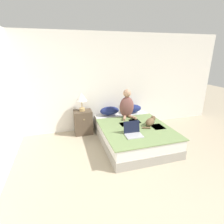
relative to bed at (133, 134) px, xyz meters
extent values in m
plane|color=tan|center=(-0.02, -2.19, -0.22)|extent=(16.00, 16.00, 0.00)
cube|color=white|center=(-0.02, 1.08, 1.05)|extent=(6.11, 0.05, 2.55)
cube|color=#9E998E|center=(0.00, 0.01, -0.12)|extent=(1.48, 2.02, 0.20)
cube|color=silver|center=(0.00, 0.01, 0.09)|extent=(1.45, 1.98, 0.22)
cube|color=#758E56|center=(0.00, -0.19, 0.22)|extent=(1.52, 1.61, 0.02)
cube|color=silver|center=(-0.17, 0.09, 0.22)|extent=(0.21, 0.26, 0.01)
cube|color=silver|center=(0.13, 0.20, 0.22)|extent=(0.24, 0.30, 0.01)
cube|color=silver|center=(0.50, -0.25, 0.22)|extent=(0.27, 0.31, 0.01)
cube|color=silver|center=(-0.12, -0.26, 0.22)|extent=(0.22, 0.22, 0.01)
ellipsoid|color=navy|center=(-0.33, 0.84, 0.34)|extent=(0.52, 0.29, 0.22)
ellipsoid|color=navy|center=(0.33, 0.84, 0.34)|extent=(0.52, 0.29, 0.22)
ellipsoid|color=brown|center=(0.04, 0.54, 0.50)|extent=(0.38, 0.21, 0.55)
sphere|color=tan|center=(0.04, 0.54, 0.86)|extent=(0.20, 0.20, 0.20)
cylinder|color=tan|center=(-0.06, 0.41, 0.26)|extent=(0.18, 0.27, 0.07)
cylinder|color=tan|center=(0.15, 0.41, 0.26)|extent=(0.18, 0.27, 0.07)
ellipsoid|color=brown|center=(0.36, -0.14, 0.31)|extent=(0.36, 0.34, 0.17)
sphere|color=brown|center=(0.50, -0.02, 0.34)|extent=(0.12, 0.12, 0.12)
cone|color=brown|center=(0.48, 0.00, 0.39)|extent=(0.05, 0.05, 0.05)
cone|color=brown|center=(0.53, -0.05, 0.39)|extent=(0.05, 0.05, 0.05)
cylinder|color=brown|center=(0.20, -0.28, 0.25)|extent=(0.18, 0.10, 0.04)
cube|color=#B7B7BC|center=(-0.21, -0.54, 0.24)|extent=(0.36, 0.27, 0.02)
cube|color=black|center=(-0.20, -0.39, 0.37)|extent=(0.35, 0.08, 0.25)
cube|color=brown|center=(-1.06, 0.82, 0.09)|extent=(0.46, 0.36, 0.63)
sphere|color=tan|center=(-1.06, 0.63, 0.23)|extent=(0.03, 0.03, 0.03)
cylinder|color=tan|center=(-1.07, 0.82, 0.45)|extent=(0.15, 0.15, 0.07)
cylinder|color=tan|center=(-1.07, 0.82, 0.58)|extent=(0.02, 0.02, 0.19)
cone|color=white|center=(-1.07, 0.82, 0.78)|extent=(0.28, 0.28, 0.21)
camera|label=1|loc=(-1.55, -3.46, 1.84)|focal=28.00mm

